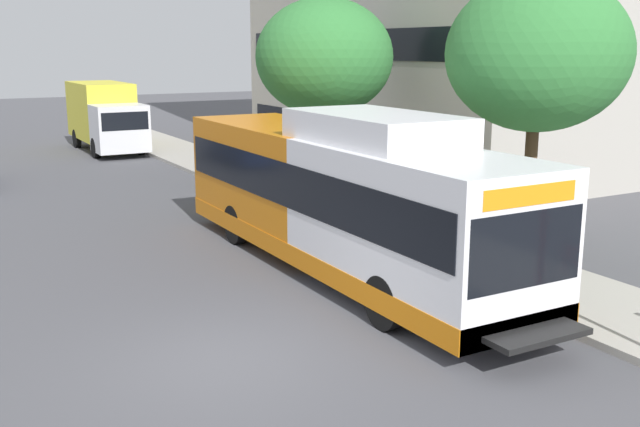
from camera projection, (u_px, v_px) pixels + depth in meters
The scene contains 6 objects.
ground_plane at pixel (111, 246), 18.76m from camera, with size 120.00×120.00×0.00m, color #4C4C51.
sidewalk_curb at pixel (384, 228), 20.38m from camera, with size 3.00×56.00×0.14m, color #A8A399.
transit_bus at pixel (340, 196), 16.42m from camera, with size 2.58×12.25×3.65m.
street_tree_near_stop at pixel (537, 54), 15.92m from camera, with size 3.96×3.96×6.35m.
street_tree_mid_block at pixel (324, 57), 23.61m from camera, with size 4.41×4.41×6.36m.
box_truck_background at pixel (105, 115), 35.58m from camera, with size 2.32×7.01×3.25m.
Camera 1 is at (-4.22, -10.40, 4.95)m, focal length 41.47 mm.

